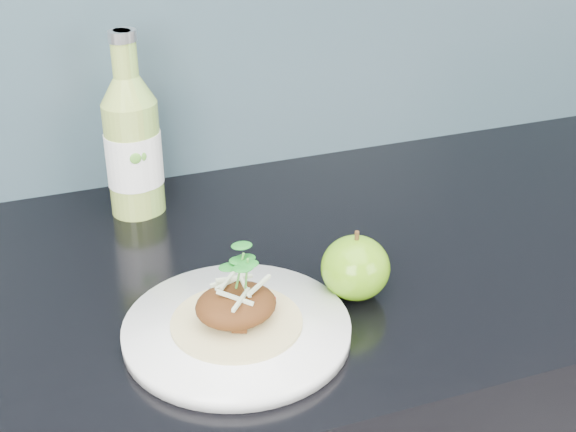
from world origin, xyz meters
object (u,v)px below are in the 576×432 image
Objects in this scene: green_apple at (355,268)px; cider_bottle_right at (136,146)px; cider_bottle_left at (131,147)px; dinner_plate at (237,330)px.

green_apple is 0.38× the size of cider_bottle_right.
cider_bottle_left is at bearing 123.48° from green_apple.
green_apple is at bearing -50.81° from cider_bottle_left.
cider_bottle_right reaches higher than dinner_plate.
cider_bottle_left reaches higher than green_apple.
dinner_plate is 1.12× the size of cider_bottle_right.
green_apple is (0.15, 0.03, 0.03)m from dinner_plate.
cider_bottle_right is (-0.04, 0.33, 0.09)m from dinner_plate.
cider_bottle_left is at bearing 98.02° from dinner_plate.
dinner_plate is at bearing -79.69° from cider_bottle_right.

